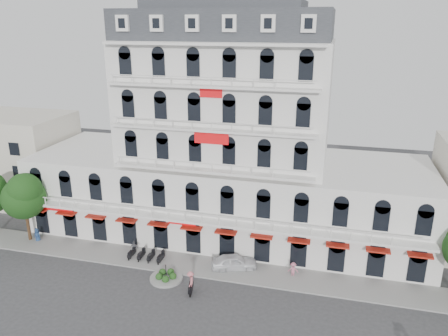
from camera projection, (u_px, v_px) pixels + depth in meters
The scene contains 13 objects.
ground at pixel (173, 324), 36.26m from camera, with size 120.00×120.00×0.00m, color #38383A.
sidewalk at pixel (205, 267), 44.49m from camera, with size 53.00×4.00×0.16m, color gray.
main_building at pixel (227, 150), 49.56m from camera, with size 45.00×15.00×25.80m.
flank_building_west at pixel (18, 158), 59.78m from camera, with size 14.00×10.00×12.00m, color beige.
traffic_island at pixel (166, 277), 42.39m from camera, with size 3.20×3.20×1.60m.
parked_scooter_row at pixel (146, 260), 45.83m from camera, with size 4.40×1.80×1.10m, color black, non-canonical shape.
tree_west_inner at pixel (24, 195), 48.09m from camera, with size 4.76×4.76×8.25m.
parked_car at pixel (234, 262), 44.02m from camera, with size 1.85×4.61×1.57m, color silver.
rider_center at pixel (191, 282), 39.91m from camera, with size 0.89×1.69×2.27m.
pedestrian_left at pixel (37, 235), 49.46m from camera, with size 0.77×0.50×1.58m, color navy.
pedestrian_mid at pixel (134, 248), 46.60m from camera, with size 0.97×0.40×1.66m, color #53545A.
pedestrian_right at pixel (293, 270), 42.61m from camera, with size 1.02×0.59×1.58m, color #C2667E.
pedestrian_far at pixel (37, 235), 49.44m from camera, with size 0.61×0.40×1.67m, color navy.
Camera 1 is at (11.64, -28.16, 23.91)m, focal length 35.00 mm.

